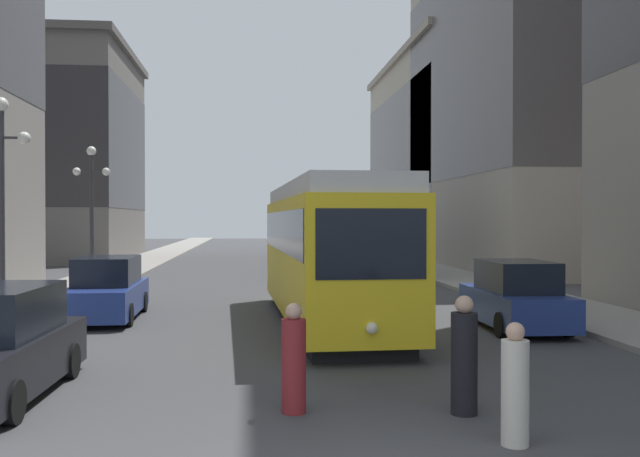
# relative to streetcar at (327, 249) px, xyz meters

# --- Properties ---
(sidewalk_left) EXTENTS (3.34, 120.00, 0.15)m
(sidewalk_left) POSITION_rel_streetcar_xyz_m (-9.28, 27.63, -2.03)
(sidewalk_left) COLOR gray
(sidewalk_left) RESTS_ON ground
(sidewalk_right) EXTENTS (3.34, 120.00, 0.15)m
(sidewalk_right) POSITION_rel_streetcar_xyz_m (7.87, 27.63, -2.03)
(sidewalk_right) COLOR gray
(sidewalk_right) RESTS_ON ground
(streetcar) EXTENTS (3.06, 12.27, 3.89)m
(streetcar) POSITION_rel_streetcar_xyz_m (0.00, 0.00, 0.00)
(streetcar) COLOR black
(streetcar) RESTS_ON ground
(transit_bus) EXTENTS (2.74, 11.86, 3.45)m
(transit_bus) POSITION_rel_streetcar_xyz_m (3.35, 18.24, -0.15)
(transit_bus) COLOR black
(transit_bus) RESTS_ON ground
(parked_car_left_near) EXTENTS (1.96, 5.01, 1.82)m
(parked_car_left_near) POSITION_rel_streetcar_xyz_m (-6.31, 1.54, -1.26)
(parked_car_left_near) COLOR black
(parked_car_left_near) RESTS_ON ground
(parked_car_right_far) EXTENTS (1.97, 4.56, 1.82)m
(parked_car_right_far) POSITION_rel_streetcar_xyz_m (4.90, -1.48, -1.26)
(parked_car_right_far) COLOR black
(parked_car_right_far) RESTS_ON ground
(pedestrian_crossing_near) EXTENTS (0.36, 0.36, 1.60)m
(pedestrian_crossing_near) POSITION_rel_streetcar_xyz_m (1.27, -10.85, -1.36)
(pedestrian_crossing_near) COLOR beige
(pedestrian_crossing_near) RESTS_ON ground
(pedestrian_crossing_far) EXTENTS (0.40, 0.40, 1.78)m
(pedestrian_crossing_far) POSITION_rel_streetcar_xyz_m (1.06, -9.35, -1.27)
(pedestrian_crossing_far) COLOR black
(pedestrian_crossing_far) RESTS_ON ground
(pedestrian_on_sidewalk) EXTENTS (0.37, 0.37, 1.66)m
(pedestrian_on_sidewalk) POSITION_rel_streetcar_xyz_m (-1.48, -9.03, -1.33)
(pedestrian_on_sidewalk) COLOR maroon
(pedestrian_on_sidewalk) RESTS_ON ground
(lamp_post_left_near) EXTENTS (1.41, 0.36, 5.77)m
(lamp_post_left_near) POSITION_rel_streetcar_xyz_m (-8.21, -1.64, 1.82)
(lamp_post_left_near) COLOR #333338
(lamp_post_left_near) RESTS_ON sidewalk_left
(lamp_post_left_far) EXTENTS (1.41, 0.36, 5.58)m
(lamp_post_left_far) POSITION_rel_streetcar_xyz_m (-8.21, 8.27, 1.71)
(lamp_post_left_far) COLOR #333338
(lamp_post_left_far) RESTS_ON sidewalk_left
(building_left_midblock) EXTENTS (13.14, 15.82, 15.22)m
(building_left_midblock) POSITION_rel_streetcar_xyz_m (-17.22, 33.26, 5.70)
(building_left_midblock) COLOR slate
(building_left_midblock) RESTS_ON ground
(building_right_corner) EXTENTS (11.90, 23.75, 15.93)m
(building_right_corner) POSITION_rel_streetcar_xyz_m (15.19, 36.75, 6.07)
(building_right_corner) COLOR #B2A893
(building_right_corner) RESTS_ON ground
(building_right_midblock) EXTENTS (11.89, 20.81, 21.66)m
(building_right_midblock) POSITION_rel_streetcar_xyz_m (15.18, 21.00, 9.04)
(building_right_midblock) COLOR #A89E8E
(building_right_midblock) RESTS_ON ground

